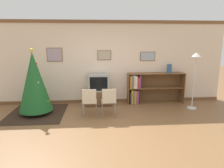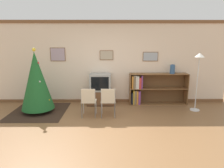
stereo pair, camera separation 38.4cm
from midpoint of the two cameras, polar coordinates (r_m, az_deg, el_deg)
ground_plane at (r=4.68m, az=-3.85°, el=-13.89°), size 24.00×24.00×0.00m
wall_back at (r=6.63m, az=-4.26°, el=6.11°), size 8.08×0.11×2.70m
area_rug at (r=6.29m, az=-22.33°, el=-7.78°), size 1.58×1.69×0.01m
christmas_tree at (r=6.05m, az=-23.04°, el=0.52°), size 0.93×0.93×1.86m
tv_console at (r=6.55m, az=-5.47°, el=-3.93°), size 0.88×0.48×0.47m
television at (r=6.42m, az=-5.57°, el=0.45°), size 0.67×0.47×0.55m
folding_chair_left at (r=5.44m, az=-8.53°, el=-4.85°), size 0.40×0.40×0.82m
folding_chair_right at (r=5.42m, az=-2.91°, el=-4.77°), size 0.40×0.40×0.82m
bookshelf at (r=6.70m, az=8.00°, el=-1.24°), size 1.88×0.36×1.02m
vase at (r=6.76m, az=14.51°, el=4.31°), size 0.16×0.16×0.29m
standing_lamp at (r=6.37m, az=21.15°, el=4.78°), size 0.28×0.28×1.72m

